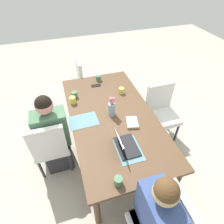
{
  "coord_description": "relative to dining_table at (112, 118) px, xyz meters",
  "views": [
    {
      "loc": [
        -1.71,
        0.54,
        2.38
      ],
      "look_at": [
        0.0,
        0.0,
        0.77
      ],
      "focal_mm": 29.74,
      "sensor_mm": 36.0,
      "label": 1
    }
  ],
  "objects": [
    {
      "name": "coffee_mug_centre_left",
      "position": [
        0.4,
        0.45,
        0.12
      ],
      "size": [
        0.09,
        0.09,
        0.1
      ],
      "primitive_type": "cylinder",
      "color": "#DBC64C",
      "rests_on": "dining_table"
    },
    {
      "name": "chair_far_left_near",
      "position": [
        -0.07,
        0.84,
        -0.16
      ],
      "size": [
        0.44,
        0.44,
        0.9
      ],
      "color": "silver",
      "rests_on": "ground_plane"
    },
    {
      "name": "book_red_cover",
      "position": [
        -0.23,
        -0.19,
        0.08
      ],
      "size": [
        0.23,
        0.18,
        0.03
      ],
      "primitive_type": "cube",
      "rotation": [
        0.0,
        0.0,
        -0.23
      ],
      "color": "#B2A38E",
      "rests_on": "dining_table"
    },
    {
      "name": "phone_black",
      "position": [
        0.73,
        0.04,
        0.07
      ],
      "size": [
        0.08,
        0.15,
        0.01
      ],
      "primitive_type": "cube",
      "rotation": [
        0.0,
        0.0,
        1.54
      ],
      "color": "black",
      "rests_on": "dining_table"
    },
    {
      "name": "dining_table",
      "position": [
        0.0,
        0.0,
        0.0
      ],
      "size": [
        2.06,
        1.08,
        0.72
      ],
      "color": "brown",
      "rests_on": "ground_plane"
    },
    {
      "name": "laptop_head_left_left_mid",
      "position": [
        -0.55,
        0.02,
        0.11
      ],
      "size": [
        0.32,
        0.22,
        0.21
      ],
      "color": "black",
      "rests_on": "dining_table"
    },
    {
      "name": "chair_near_right_near",
      "position": [
        0.12,
        -0.83,
        -0.16
      ],
      "size": [
        0.44,
        0.44,
        0.9
      ],
      "color": "silver",
      "rests_on": "ground_plane"
    },
    {
      "name": "coffee_mug_near_right",
      "position": [
        0.43,
        -0.28,
        0.11
      ],
      "size": [
        0.08,
        0.08,
        0.09
      ],
      "primitive_type": "cylinder",
      "color": "#DBC64C",
      "rests_on": "dining_table"
    },
    {
      "name": "placemat_head_left_left_mid",
      "position": [
        -0.59,
        -0.01,
        0.07
      ],
      "size": [
        0.36,
        0.26,
        0.0
      ],
      "primitive_type": "cube",
      "rotation": [
        0.0,
        0.0,
        -0.01
      ],
      "color": "slate",
      "rests_on": "dining_table"
    },
    {
      "name": "flower_vase",
      "position": [
        0.01,
        0.0,
        0.2
      ],
      "size": [
        0.09,
        0.1,
        0.29
      ],
      "color": "#8EA8B7",
      "rests_on": "dining_table"
    },
    {
      "name": "coffee_mug_near_left",
      "position": [
        -0.92,
        0.23,
        0.11
      ],
      "size": [
        0.08,
        0.08,
        0.09
      ],
      "primitive_type": "cylinder",
      "color": "#47704C",
      "rests_on": "dining_table"
    },
    {
      "name": "placemat_far_left_near",
      "position": [
        0.0,
        0.38,
        0.07
      ],
      "size": [
        0.27,
        0.36,
        0.0
      ],
      "primitive_type": "cube",
      "rotation": [
        0.0,
        0.0,
        -1.56
      ],
      "color": "slate",
      "rests_on": "dining_table"
    },
    {
      "name": "person_far_left_near",
      "position": [
        0.01,
        0.78,
        -0.13
      ],
      "size": [
        0.36,
        0.4,
        1.19
      ],
      "color": "#2D2D33",
      "rests_on": "ground_plane"
    },
    {
      "name": "person_head_left_left_mid",
      "position": [
        -1.25,
        -0.01,
        -0.13
      ],
      "size": [
        0.4,
        0.36,
        1.19
      ],
      "color": "#2D2D33",
      "rests_on": "ground_plane"
    },
    {
      "name": "ground_plane",
      "position": [
        0.0,
        0.0,
        -0.66
      ],
      "size": [
        10.0,
        10.0,
        0.0
      ],
      "primitive_type": "plane",
      "color": "#B2A899"
    },
    {
      "name": "coffee_mug_far_left",
      "position": [
        0.87,
        -0.04,
        0.11
      ],
      "size": [
        0.09,
        0.09,
        0.09
      ],
      "primitive_type": "cylinder",
      "color": "#47704C",
      "rests_on": "dining_table"
    },
    {
      "name": "coffee_mug_centre_right",
      "position": [
        0.53,
        0.41,
        0.11
      ],
      "size": [
        0.08,
        0.08,
        0.09
      ],
      "primitive_type": "cylinder",
      "color": "#47704C",
      "rests_on": "dining_table"
    },
    {
      "name": "chair_head_right_left_far",
      "position": [
        1.33,
        0.09,
        -0.16
      ],
      "size": [
        0.44,
        0.44,
        0.9
      ],
      "color": "silver",
      "rests_on": "ground_plane"
    }
  ]
}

